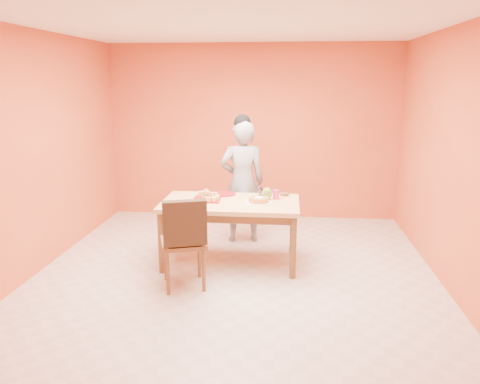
# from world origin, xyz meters

# --- Properties ---
(floor) EXTENTS (5.00, 5.00, 0.00)m
(floor) POSITION_xyz_m (0.00, 0.00, 0.00)
(floor) COLOR beige
(floor) RESTS_ON ground
(ceiling) EXTENTS (5.00, 5.00, 0.00)m
(ceiling) POSITION_xyz_m (0.00, 0.00, 2.70)
(ceiling) COLOR white
(ceiling) RESTS_ON wall_back
(wall_back) EXTENTS (4.50, 0.00, 4.50)m
(wall_back) POSITION_xyz_m (0.00, 2.50, 1.35)
(wall_back) COLOR #D55D31
(wall_back) RESTS_ON floor
(wall_left) EXTENTS (0.00, 5.00, 5.00)m
(wall_left) POSITION_xyz_m (-2.25, 0.00, 1.35)
(wall_left) COLOR #D55D31
(wall_left) RESTS_ON floor
(wall_right) EXTENTS (0.00, 5.00, 5.00)m
(wall_right) POSITION_xyz_m (2.25, 0.00, 1.35)
(wall_right) COLOR #D55D31
(wall_right) RESTS_ON floor
(dining_table) EXTENTS (1.60, 0.90, 0.76)m
(dining_table) POSITION_xyz_m (-0.10, 0.46, 0.67)
(dining_table) COLOR tan
(dining_table) RESTS_ON floor
(dining_chair) EXTENTS (0.59, 0.65, 0.99)m
(dining_chair) POSITION_xyz_m (-0.50, -0.27, 0.52)
(dining_chair) COLOR brown
(dining_chair) RESTS_ON floor
(pastry_pile) EXTENTS (0.28, 0.28, 0.09)m
(pastry_pile) POSITION_xyz_m (-0.38, 0.49, 0.83)
(pastry_pile) COLOR #DFB45F
(pastry_pile) RESTS_ON pastry_platter
(person) EXTENTS (0.66, 0.50, 1.64)m
(person) POSITION_xyz_m (-0.04, 1.27, 0.82)
(person) COLOR gray
(person) RESTS_ON floor
(pastry_platter) EXTENTS (0.33, 0.33, 0.02)m
(pastry_platter) POSITION_xyz_m (-0.38, 0.49, 0.77)
(pastry_platter) COLOR maroon
(pastry_platter) RESTS_ON dining_table
(red_dinner_plate) EXTENTS (0.32, 0.32, 0.02)m
(red_dinner_plate) POSITION_xyz_m (-0.21, 0.78, 0.77)
(red_dinner_plate) COLOR maroon
(red_dinner_plate) RESTS_ON dining_table
(white_cake_plate) EXTENTS (0.40, 0.40, 0.01)m
(white_cake_plate) POSITION_xyz_m (0.24, 0.41, 0.77)
(white_cake_plate) COLOR white
(white_cake_plate) RESTS_ON dining_table
(sponge_cake) EXTENTS (0.30, 0.30, 0.05)m
(sponge_cake) POSITION_xyz_m (0.24, 0.41, 0.80)
(sponge_cake) COLOR #D07136
(sponge_cake) RESTS_ON white_cake_plate
(cake_server) EXTENTS (0.10, 0.27, 0.01)m
(cake_server) POSITION_xyz_m (0.25, 0.59, 0.83)
(cake_server) COLOR silver
(cake_server) RESTS_ON sponge_cake
(egg_ornament) EXTENTS (0.14, 0.13, 0.15)m
(egg_ornament) POSITION_xyz_m (0.33, 0.58, 0.83)
(egg_ornament) COLOR olive
(egg_ornament) RESTS_ON dining_table
(magenta_glass) EXTENTS (0.09, 0.09, 0.11)m
(magenta_glass) POSITION_xyz_m (0.43, 0.63, 0.81)
(magenta_glass) COLOR #D41F73
(magenta_glass) RESTS_ON dining_table
(checker_tin) EXTENTS (0.13, 0.13, 0.03)m
(checker_tin) POSITION_xyz_m (0.53, 0.81, 0.78)
(checker_tin) COLOR #34220E
(checker_tin) RESTS_ON dining_table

